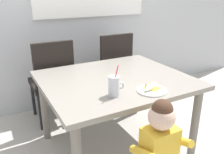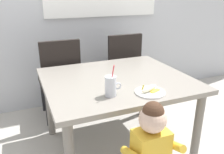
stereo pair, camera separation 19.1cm
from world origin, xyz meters
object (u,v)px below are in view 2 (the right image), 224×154
at_px(dining_table, 117,87).
at_px(snack_plate, 150,92).
at_px(peeled_banana, 149,89).
at_px(dining_chair_right, 121,66).
at_px(dining_chair_left, 60,75).
at_px(toddler_standing, 151,147).
at_px(milk_cup, 111,87).

distance_m(dining_table, snack_plate, 0.41).
xyz_separation_m(dining_table, peeled_banana, (0.10, -0.38, 0.12)).
bearing_deg(dining_chair_right, dining_chair_left, 3.63).
height_order(dining_table, dining_chair_right, dining_chair_right).
distance_m(dining_table, dining_chair_right, 0.89).
bearing_deg(dining_table, dining_chair_right, 63.12).
relative_size(dining_chair_right, snack_plate, 4.17).
relative_size(snack_plate, peeled_banana, 1.31).
relative_size(dining_chair_left, dining_chair_right, 1.00).
distance_m(dining_chair_left, toddler_standing, 1.50).
height_order(dining_table, peeled_banana, peeled_banana).
bearing_deg(peeled_banana, dining_chair_right, 75.65).
xyz_separation_m(dining_chair_right, milk_cup, (-0.59, -1.11, 0.24)).
relative_size(dining_table, peeled_banana, 7.14).
relative_size(dining_chair_left, snack_plate, 4.17).
distance_m(dining_chair_right, toddler_standing, 1.60).
relative_size(dining_chair_left, milk_cup, 3.89).
bearing_deg(toddler_standing, dining_chair_right, 72.27).
distance_m(toddler_standing, milk_cup, 0.50).
bearing_deg(peeled_banana, dining_table, 105.36).
distance_m(snack_plate, peeled_banana, 0.03).
height_order(dining_table, toddler_standing, toddler_standing).
xyz_separation_m(dining_chair_left, peeled_banana, (0.47, -1.12, 0.21)).
distance_m(dining_table, milk_cup, 0.40).
bearing_deg(toddler_standing, snack_plate, 61.25).
distance_m(toddler_standing, snack_plate, 0.44).
xyz_separation_m(toddler_standing, milk_cup, (-0.10, 0.41, 0.26)).
bearing_deg(snack_plate, dining_table, 105.05).
bearing_deg(toddler_standing, peeled_banana, 62.12).
bearing_deg(toddler_standing, dining_chair_left, 100.89).
bearing_deg(snack_plate, toddler_standing, -118.75).
xyz_separation_m(dining_table, snack_plate, (0.10, -0.39, 0.10)).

